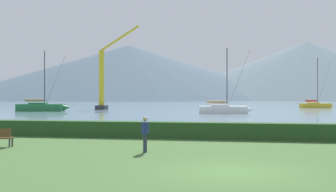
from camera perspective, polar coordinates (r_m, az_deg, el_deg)
name	(u,v)px	position (r m, az deg, el deg)	size (l,w,h in m)	color
ground_plane	(234,172)	(14.88, 8.88, -10.05)	(1000.00, 1000.00, 0.00)	#3D602D
harbor_water	(246,103)	(151.67, 10.53, -0.98)	(320.00, 246.00, 0.00)	slate
hedge_line	(240,131)	(25.74, 9.66, -4.68)	(80.00, 1.20, 0.99)	#284C23
sailboat_slip_2	(41,107)	(75.51, -16.70, -1.41)	(9.19, 4.28, 10.30)	#236B38
sailboat_slip_6	(316,105)	(98.00, 19.27, -1.15)	(7.55, 3.55, 11.02)	gold
sailboat_slip_8	(224,109)	(62.95, 7.52, -1.76)	(8.24, 3.36, 9.71)	white
person_standing_walker	(145,131)	(19.52, -3.11, -4.77)	(0.36, 0.57, 1.65)	#2D3347
dock_crane	(103,82)	(82.67, -8.70, 1.84)	(8.53, 2.00, 16.11)	#333338
distant_hill_central_peak	(306,71)	(324.50, 18.12, 3.28)	(222.70, 222.70, 42.40)	slate
distant_hill_east_ridge	(129,72)	(324.09, -5.34, 3.19)	(262.26, 262.26, 41.30)	#425666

